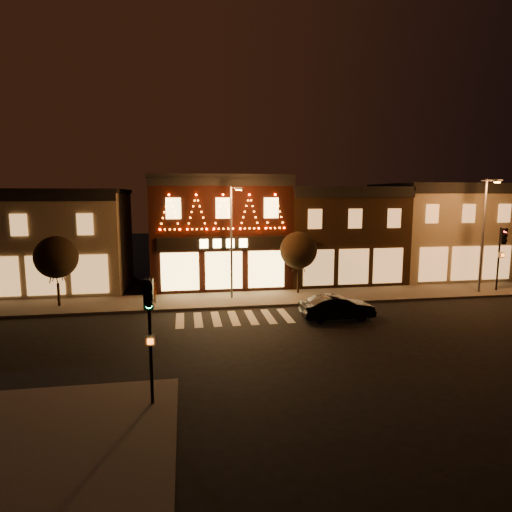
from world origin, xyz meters
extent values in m
plane|color=black|center=(0.00, 0.00, 0.00)|extent=(120.00, 120.00, 0.00)
cube|color=#47423D|center=(2.00, 8.00, 0.07)|extent=(44.00, 4.00, 0.15)
cube|color=#47423D|center=(-6.50, -7.50, 0.07)|extent=(7.00, 7.00, 0.15)
cube|color=#6F604F|center=(-13.00, 14.00, 3.50)|extent=(12.00, 8.00, 7.00)
cube|color=black|center=(-13.00, 14.00, 7.15)|extent=(12.20, 8.20, 0.30)
cube|color=black|center=(-13.00, 9.95, 6.75)|extent=(12.00, 0.25, 0.50)
cube|color=black|center=(0.00, 14.00, 4.00)|extent=(10.00, 8.00, 8.00)
cube|color=black|center=(0.00, 14.00, 8.15)|extent=(10.20, 8.20, 0.30)
cube|color=black|center=(0.00, 9.95, 7.75)|extent=(10.00, 0.25, 0.50)
cube|color=black|center=(0.00, 9.90, 3.60)|extent=(9.00, 0.15, 0.90)
cube|color=#FFD87F|center=(0.00, 9.80, 3.60)|extent=(3.40, 0.08, 0.60)
cube|color=#372313|center=(9.50, 14.00, 3.60)|extent=(9.00, 8.00, 7.20)
cube|color=black|center=(9.50, 14.00, 7.35)|extent=(9.20, 8.20, 0.30)
cube|color=black|center=(9.50, 9.95, 6.95)|extent=(9.00, 0.25, 0.50)
cube|color=#6F604F|center=(18.50, 14.00, 3.75)|extent=(9.00, 8.00, 7.50)
cube|color=black|center=(18.50, 14.00, 7.65)|extent=(9.20, 8.20, 0.30)
cube|color=black|center=(18.50, 9.95, 7.25)|extent=(9.00, 0.25, 0.50)
cylinder|color=black|center=(-3.80, -5.79, 2.25)|extent=(0.11, 0.11, 4.20)
cube|color=black|center=(-3.79, -5.99, 3.84)|extent=(0.31, 0.29, 0.96)
cylinder|color=#19FF72|center=(-3.77, -6.14, 3.53)|extent=(0.20, 0.07, 0.20)
cube|color=beige|center=(-3.79, -5.97, 2.34)|extent=(0.31, 0.22, 0.31)
cylinder|color=black|center=(19.28, 7.45, 2.39)|extent=(0.13, 0.13, 4.48)
cube|color=black|center=(19.30, 7.22, 4.04)|extent=(0.37, 0.35, 1.12)
cylinder|color=#FF140C|center=(19.31, 7.05, 4.41)|extent=(0.24, 0.09, 0.23)
cube|color=beige|center=(19.30, 7.24, 2.71)|extent=(0.36, 0.26, 0.36)
cylinder|color=#59595E|center=(0.36, 8.28, 3.79)|extent=(0.15, 0.15, 7.27)
cylinder|color=#59595E|center=(0.52, 7.58, 7.33)|extent=(0.42, 1.44, 0.09)
cube|color=#59595E|center=(0.69, 6.87, 7.29)|extent=(0.50, 0.35, 0.16)
cube|color=orange|center=(0.69, 6.87, 7.19)|extent=(0.38, 0.26, 0.05)
cylinder|color=#59595E|center=(17.70, 7.20, 4.05)|extent=(0.16, 0.16, 7.80)
cylinder|color=#59595E|center=(17.50, 6.45, 7.85)|extent=(0.49, 1.53, 0.10)
cube|color=#59595E|center=(17.30, 5.70, 7.80)|extent=(0.54, 0.39, 0.18)
cube|color=orange|center=(17.30, 5.70, 7.69)|extent=(0.41, 0.28, 0.05)
cylinder|color=black|center=(-10.33, 7.95, 0.85)|extent=(0.16, 0.16, 1.40)
sphere|color=black|center=(-10.33, 7.95, 3.16)|extent=(2.56, 2.56, 2.56)
cylinder|color=black|center=(5.05, 8.94, 0.85)|extent=(0.15, 0.15, 1.39)
sphere|color=black|center=(5.05, 8.94, 3.13)|extent=(2.55, 2.55, 2.55)
imported|color=black|center=(5.66, 2.83, 0.68)|extent=(4.19, 1.63, 1.36)
imported|color=gray|center=(-4.71, 7.77, 0.98)|extent=(0.70, 0.56, 1.65)
camera|label=1|loc=(-2.64, -19.42, 6.91)|focal=30.21mm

